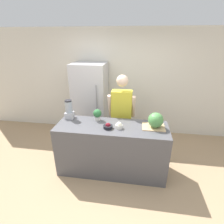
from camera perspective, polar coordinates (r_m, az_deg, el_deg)
The scene contains 11 objects.
ground_plane at distance 3.35m, azimuth -1.00°, elevation -21.77°, with size 14.00×14.00×0.00m, color tan.
wall_back at distance 4.48m, azimuth 3.13°, elevation 9.38°, with size 8.00×0.06×2.60m.
counter_island at distance 3.30m, azimuth -0.09°, elevation -11.86°, with size 1.96×0.67×0.95m.
refrigerator at distance 4.34m, azimuth -6.92°, elevation 3.51°, with size 0.78×0.72×1.83m.
person at distance 3.59m, azimuth 3.12°, elevation -1.11°, with size 0.54×0.27×1.72m.
cutting_board at distance 3.09m, azimuth 13.40°, elevation -4.76°, with size 0.38×0.30×0.01m.
watermelon at distance 3.02m, azimuth 14.07°, elevation -2.58°, with size 0.26×0.26×0.26m.
bowl_cherries at distance 2.96m, azimuth -1.35°, elevation -4.70°, with size 0.16×0.16×0.10m.
bowl_cream at distance 2.95m, azimuth 2.28°, elevation -4.46°, with size 0.12×0.12×0.12m.
blender at distance 3.37m, azimuth -13.87°, elevation 0.66°, with size 0.15×0.15×0.36m.
potted_plant at distance 3.22m, azimuth -4.79°, elevation -0.72°, with size 0.15×0.15×0.21m.
Camera 1 is at (0.40, -2.33, 2.37)m, focal length 28.00 mm.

